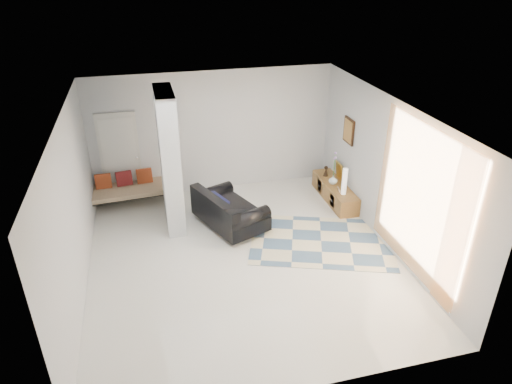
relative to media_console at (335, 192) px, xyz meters
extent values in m
plane|color=silver|center=(-2.52, -1.70, -0.21)|extent=(6.00, 6.00, 0.00)
plane|color=white|center=(-2.52, -1.70, 2.59)|extent=(6.00, 6.00, 0.00)
plane|color=silver|center=(-2.52, 1.30, 1.19)|extent=(6.00, 0.00, 6.00)
plane|color=silver|center=(-2.52, -4.70, 1.19)|extent=(6.00, 0.00, 6.00)
plane|color=silver|center=(-5.27, -1.70, 1.19)|extent=(0.00, 6.00, 6.00)
plane|color=silver|center=(0.23, -1.70, 1.19)|extent=(0.00, 6.00, 6.00)
cube|color=silver|center=(-3.62, -0.10, 1.19)|extent=(0.35, 1.20, 2.80)
cube|color=silver|center=(-4.62, 1.26, 0.81)|extent=(0.85, 0.06, 2.04)
plane|color=#FD9D42|center=(0.15, -2.85, 1.24)|extent=(0.00, 2.55, 2.55)
cube|color=black|center=(0.20, 0.00, 1.44)|extent=(0.04, 0.45, 0.55)
cube|color=brown|center=(0.00, 0.00, -0.01)|extent=(0.45, 1.71, 0.40)
cube|color=black|center=(-0.22, -0.38, -0.01)|extent=(0.02, 0.23, 0.28)
cube|color=black|center=(-0.22, 0.38, -0.01)|extent=(0.02, 0.23, 0.28)
cube|color=gold|center=(0.18, 0.24, 0.39)|extent=(0.09, 0.32, 0.40)
cube|color=silver|center=(-0.10, -0.38, 0.25)|extent=(0.04, 0.10, 0.12)
cylinder|color=silver|center=(-2.61, -1.26, -0.16)|extent=(0.05, 0.05, 0.10)
cylinder|color=silver|center=(-3.12, -0.03, -0.16)|extent=(0.05, 0.05, 0.10)
cylinder|color=silver|center=(-1.93, -0.97, -0.16)|extent=(0.05, 0.05, 0.10)
cylinder|color=silver|center=(-2.43, 0.25, -0.16)|extent=(0.05, 0.05, 0.10)
cube|color=black|center=(-2.52, -0.50, 0.04)|extent=(1.47, 1.81, 0.30)
cube|color=black|center=(-2.86, -0.64, 0.37)|extent=(0.78, 1.52, 0.36)
cylinder|color=black|center=(-2.27, -1.12, 0.27)|extent=(0.93, 0.60, 0.28)
cylinder|color=black|center=(-2.78, 0.11, 0.27)|extent=(0.93, 0.60, 0.28)
cube|color=black|center=(-2.75, -0.60, 0.39)|extent=(0.35, 0.58, 0.31)
cylinder|color=black|center=(-5.33, 0.44, -0.01)|extent=(0.04, 0.04, 0.40)
cylinder|color=black|center=(-3.45, 0.57, -0.01)|extent=(0.04, 0.04, 0.40)
cylinder|color=black|center=(-5.39, 1.22, -0.01)|extent=(0.04, 0.04, 0.40)
cylinder|color=black|center=(-3.51, 1.35, -0.01)|extent=(0.04, 0.04, 0.40)
cube|color=#BEAD8B|center=(-4.42, 0.90, 0.17)|extent=(1.95, 0.93, 0.12)
cube|color=maroon|center=(-5.04, 1.01, 0.39)|extent=(0.35, 0.19, 0.33)
cube|color=maroon|center=(-4.60, 1.04, 0.39)|extent=(0.35, 0.19, 0.33)
cube|color=maroon|center=(-4.16, 1.07, 0.39)|extent=(0.35, 0.19, 0.33)
cube|color=beige|center=(-0.92, -1.54, -0.20)|extent=(3.16, 2.61, 0.01)
cylinder|color=white|center=(-0.02, -0.48, 0.49)|extent=(0.11, 0.11, 0.59)
imported|color=white|center=(-0.05, 0.03, 0.30)|extent=(0.22, 0.22, 0.20)
camera|label=1|loc=(-3.99, -8.47, 4.78)|focal=32.00mm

